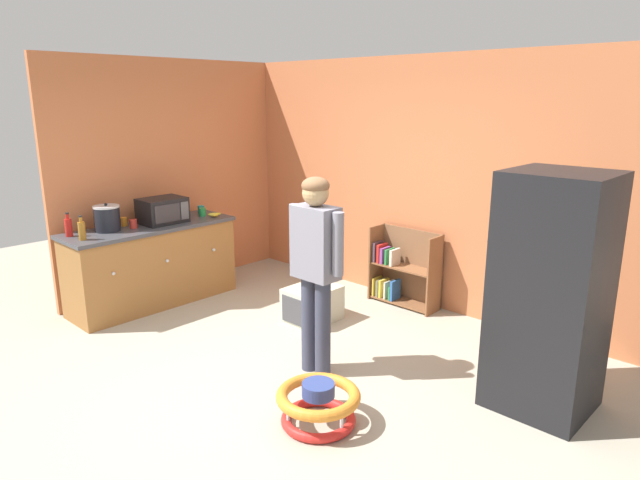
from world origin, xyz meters
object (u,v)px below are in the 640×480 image
Objects in this scene: amber_bottle at (82,230)px; refrigerator at (550,294)px; crock_pot at (107,218)px; standing_person at (316,258)px; orange_cup at (123,222)px; bookshelf at (402,271)px; kitchen_counter at (153,264)px; banana_bunch at (215,214)px; baby_walker at (318,404)px; pet_carrier at (312,304)px; red_cup at (133,224)px; ketchup_bottle at (68,227)px; microwave at (163,210)px; teal_cup at (201,210)px; green_cup at (202,212)px.

refrigerator is at bearing 22.86° from amber_bottle.
amber_bottle is (-3.95, -1.66, 0.11)m from refrigerator.
standing_person is at bearing 11.36° from crock_pot.
crock_pot is 3.14× the size of orange_cup.
refrigerator is 2.09× the size of bookshelf.
banana_bunch is at bearing 78.21° from kitchen_counter.
baby_walker is (0.55, -0.55, -0.85)m from standing_person.
banana_bunch is at bearing 78.60° from crock_pot.
pet_carrier is 5.81× the size of orange_cup.
standing_person is 2.65m from orange_cup.
crock_pot is (-3.09, 0.04, 0.88)m from baby_walker.
orange_cup is at bearing -173.44° from red_cup.
baby_walker is 2.03× the size of crock_pot.
bookshelf is 2.26m from banana_bunch.
bookshelf reaches higher than baby_walker.
kitchen_counter reaches higher than pet_carrier.
pet_carrier is 2.33m from crock_pot.
refrigerator is 2.34m from bookshelf.
refrigerator reaches higher than orange_cup.
refrigerator reaches higher than pet_carrier.
baby_walker is at bearing -23.49° from banana_bunch.
orange_cup is at bearing 93.79° from ketchup_bottle.
orange_cup is (-0.34, -0.97, 0.02)m from banana_bunch.
standing_person is at bearing -2.27° from microwave.
ketchup_bottle is (-0.14, -0.81, 0.55)m from kitchen_counter.
bookshelf is at bearing 51.77° from ketchup_bottle.
red_cup is 1.00× the size of teal_cup.
red_cup is at bearing -133.75° from bookshelf.
green_cup is (0.01, 0.69, 0.50)m from kitchen_counter.
crock_pot reaches higher than orange_cup.
kitchen_counter is 11.79× the size of banana_bunch.
red_cup and teal_cup have the same top height.
green_cup is (0.09, 1.12, -0.09)m from crock_pot.
amber_bottle is (-2.91, -0.31, 0.84)m from baby_walker.
baby_walker is 3.20m from banana_bunch.
microwave is at bearing 65.33° from orange_cup.
teal_cup is (-3.13, 1.23, 0.79)m from baby_walker.
bookshelf is 2.43m from green_cup.
green_cup is at bearing 78.10° from orange_cup.
microwave is 0.61m from crock_pot.
banana_bunch is at bearing 87.70° from amber_bottle.
amber_bottle is (0.18, -0.35, -0.04)m from crock_pot.
amber_bottle is 0.24m from ketchup_bottle.
refrigerator is 2.50m from pet_carrier.
refrigerator reaches higher than crock_pot.
red_cup is at bearing 174.60° from baby_walker.
teal_cup is at bearing 158.50° from baby_walker.
banana_bunch is 1.67× the size of red_cup.
teal_cup is at bearing -178.83° from banana_bunch.
standing_person is 2.59m from crock_pot.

